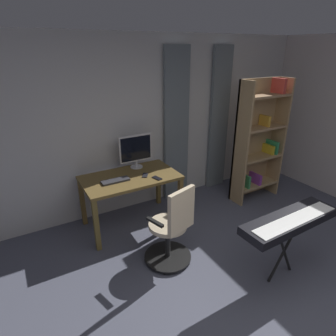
# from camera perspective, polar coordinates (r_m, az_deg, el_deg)

# --- Properties ---
(back_room_partition) EXTENTS (5.75, 0.10, 2.55)m
(back_room_partition) POSITION_cam_1_polar(r_m,az_deg,el_deg) (4.34, -4.83, 8.55)
(back_room_partition) COLOR silver
(back_room_partition) RESTS_ON ground
(curtain_left_panel) EXTENTS (0.36, 0.06, 2.39)m
(curtain_left_panel) POSITION_cam_1_polar(r_m,az_deg,el_deg) (4.97, 10.12, 9.22)
(curtain_left_panel) COLOR slate
(curtain_left_panel) RESTS_ON ground
(curtain_right_panel) EXTENTS (0.42, 0.06, 2.39)m
(curtain_right_panel) POSITION_cam_1_polar(r_m,az_deg,el_deg) (4.49, 1.67, 8.10)
(curtain_right_panel) COLOR slate
(curtain_right_panel) RESTS_ON ground
(desk) EXTENTS (1.28, 0.74, 0.74)m
(desk) POSITION_cam_1_polar(r_m,az_deg,el_deg) (3.93, -7.52, -2.95)
(desk) COLOR brown
(desk) RESTS_ON ground
(office_chair) EXTENTS (0.56, 0.56, 1.00)m
(office_chair) POSITION_cam_1_polar(r_m,az_deg,el_deg) (3.29, 0.80, -12.21)
(office_chair) COLOR black
(office_chair) RESTS_ON ground
(computer_monitor) EXTENTS (0.49, 0.18, 0.48)m
(computer_monitor) POSITION_cam_1_polar(r_m,az_deg,el_deg) (4.07, -6.49, 3.69)
(computer_monitor) COLOR silver
(computer_monitor) RESTS_ON desk
(computer_keyboard) EXTENTS (0.36, 0.13, 0.02)m
(computer_keyboard) POSITION_cam_1_polar(r_m,az_deg,el_deg) (3.76, -10.45, -2.51)
(computer_keyboard) COLOR #333338
(computer_keyboard) RESTS_ON desk
(cell_phone_by_monitor) EXTENTS (0.13, 0.16, 0.01)m
(cell_phone_by_monitor) POSITION_cam_1_polar(r_m,az_deg,el_deg) (3.88, -4.59, -1.45)
(cell_phone_by_monitor) COLOR #232328
(cell_phone_by_monitor) RESTS_ON desk
(cell_phone_face_up) EXTENTS (0.10, 0.16, 0.01)m
(cell_phone_face_up) POSITION_cam_1_polar(r_m,az_deg,el_deg) (3.79, -2.20, -2.03)
(cell_phone_face_up) COLOR black
(cell_phone_face_up) RESTS_ON desk
(bookshelf) EXTENTS (0.84, 0.30, 1.93)m
(bookshelf) POSITION_cam_1_polar(r_m,az_deg,el_deg) (4.79, 17.51, 5.11)
(bookshelf) COLOR tan
(bookshelf) RESTS_ON ground
(piano_keyboard) EXTENTS (1.16, 0.35, 0.78)m
(piano_keyboard) POSITION_cam_1_polar(r_m,az_deg,el_deg) (3.21, 23.22, -9.88)
(piano_keyboard) COLOR black
(piano_keyboard) RESTS_ON ground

